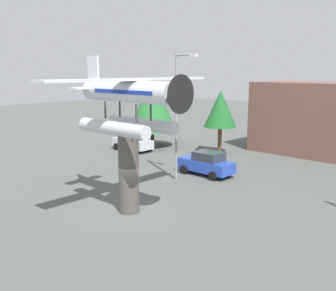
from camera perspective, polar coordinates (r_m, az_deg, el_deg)
name	(u,v)px	position (r m, az deg, el deg)	size (l,w,h in m)	color
ground_plane	(129,212)	(21.91, -5.56, -9.47)	(140.00, 140.00, 0.00)	#515651
display_pedestal	(129,173)	(21.26, -5.67, -3.97)	(1.10, 1.10, 4.35)	#4C4742
floatplane_monument	(129,101)	(20.52, -5.63, 6.41)	(6.94, 10.43, 4.00)	silver
car_near_silver	(133,142)	(37.83, -5.07, 0.57)	(4.20, 2.02, 1.76)	silver
car_mid_blue	(207,163)	(29.08, 5.57, -2.56)	(4.20, 2.02, 1.76)	#2847B7
streetlight_primary	(178,109)	(27.00, 1.49, 5.26)	(1.84, 0.28, 8.64)	gray
tree_west	(152,104)	(39.45, -2.27, 6.03)	(4.86, 4.86, 7.00)	brown
tree_east	(220,109)	(36.13, 7.54, 5.21)	(2.96, 2.96, 5.79)	brown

